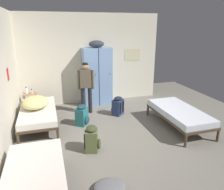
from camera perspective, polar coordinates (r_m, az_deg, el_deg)
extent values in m
plane|color=slate|center=(5.24, 0.86, -10.81)|extent=(8.50, 8.50, 0.00)
cube|color=beige|center=(7.28, -5.60, 9.32)|extent=(4.66, 0.06, 2.90)
cube|color=beige|center=(7.65, 5.34, 10.48)|extent=(0.55, 0.01, 0.40)
cube|color=red|center=(5.48, -25.62, 4.92)|extent=(0.01, 0.20, 0.28)
cube|color=#7A9ECC|center=(7.06, -5.72, 4.72)|extent=(0.44, 0.52, 1.85)
cylinder|color=black|center=(6.80, -4.29, 5.32)|extent=(0.02, 0.03, 0.02)
cube|color=#7A9ECC|center=(7.16, -2.10, 4.97)|extent=(0.44, 0.52, 1.85)
cylinder|color=black|center=(6.91, -0.55, 5.57)|extent=(0.02, 0.03, 0.02)
ellipsoid|color=#333842|center=(6.95, -4.08, 13.19)|extent=(0.48, 0.36, 0.22)
cylinder|color=#99704C|center=(6.92, -22.03, -2.40)|extent=(0.03, 0.03, 0.55)
cylinder|color=#99704C|center=(6.89, -19.15, -2.16)|extent=(0.03, 0.03, 0.55)
cylinder|color=#99704C|center=(7.18, -21.87, -1.69)|extent=(0.03, 0.03, 0.55)
cylinder|color=#99704C|center=(7.15, -19.09, -1.45)|extent=(0.03, 0.03, 0.55)
cube|color=#99704C|center=(7.06, -20.47, -2.55)|extent=(0.38, 0.30, 0.02)
cube|color=#99704C|center=(6.95, -20.79, 0.30)|extent=(0.38, 0.30, 0.02)
cylinder|color=#473828|center=(6.83, 15.73, -3.22)|extent=(0.06, 0.06, 0.28)
cylinder|color=#473828|center=(6.43, 9.37, -4.07)|extent=(0.06, 0.06, 0.28)
cylinder|color=#473828|center=(5.51, 25.99, -9.58)|extent=(0.06, 0.06, 0.28)
cylinder|color=#473828|center=(5.01, 18.73, -11.40)|extent=(0.06, 0.06, 0.28)
cube|color=#473828|center=(5.84, 17.14, -5.16)|extent=(0.90, 1.90, 0.06)
cube|color=silver|center=(5.80, 17.22, -4.25)|extent=(0.87, 1.84, 0.14)
cube|color=silver|center=(5.78, 17.29, -3.56)|extent=(0.86, 1.82, 0.01)
cylinder|color=#473828|center=(4.50, -24.44, -15.70)|extent=(0.06, 0.06, 0.28)
cylinder|color=#473828|center=(4.44, -13.32, -14.92)|extent=(0.06, 0.06, 0.28)
cube|color=#473828|center=(3.60, -19.53, -20.92)|extent=(0.90, 1.90, 0.06)
cube|color=silver|center=(3.54, -19.71, -19.65)|extent=(0.87, 1.84, 0.14)
cube|color=silver|center=(3.50, -19.84, -18.66)|extent=(0.86, 1.82, 0.01)
cylinder|color=#473828|center=(5.20, -23.40, -10.86)|extent=(0.06, 0.06, 0.28)
cylinder|color=#473828|center=(5.15, -13.98, -10.14)|extent=(0.06, 0.06, 0.28)
cylinder|color=#473828|center=(6.88, -21.92, -3.72)|extent=(0.06, 0.06, 0.28)
cylinder|color=#473828|center=(6.84, -14.92, -3.12)|extent=(0.06, 0.06, 0.28)
cube|color=#473828|center=(5.93, -18.71, -4.98)|extent=(0.90, 1.90, 0.06)
cube|color=silver|center=(5.89, -18.80, -4.08)|extent=(0.87, 1.84, 0.14)
cube|color=silver|center=(5.86, -18.87, -3.40)|extent=(0.86, 1.82, 0.01)
ellipsoid|color=#D1C67F|center=(5.90, -19.49, -1.83)|extent=(0.66, 0.84, 0.28)
cylinder|color=black|center=(6.50, -5.76, -1.32)|extent=(0.12, 0.12, 0.79)
cylinder|color=black|center=(6.50, -7.62, -1.37)|extent=(0.12, 0.12, 0.79)
cube|color=brown|center=(6.32, -6.91, 4.34)|extent=(0.36, 0.25, 0.54)
cylinder|color=brown|center=(6.32, -5.06, 4.06)|extent=(0.08, 0.08, 0.56)
cylinder|color=brown|center=(6.33, -8.72, 3.94)|extent=(0.08, 0.08, 0.56)
sphere|color=tan|center=(6.24, -7.03, 7.56)|extent=(0.19, 0.19, 0.19)
ellipsoid|color=black|center=(6.24, -7.04, 7.99)|extent=(0.18, 0.18, 0.11)
cylinder|color=white|center=(6.95, -21.52, 1.05)|extent=(0.08, 0.08, 0.17)
cylinder|color=#2666B2|center=(6.92, -21.62, 1.89)|extent=(0.04, 0.04, 0.04)
cylinder|color=beige|center=(6.88, -20.29, 0.81)|extent=(0.06, 0.06, 0.12)
cylinder|color=black|center=(6.87, -20.35, 1.40)|extent=(0.03, 0.03, 0.03)
cube|color=#566038|center=(4.63, -5.34, -11.73)|extent=(0.32, 0.37, 0.46)
ellipsoid|color=#383D23|center=(4.66, -3.43, -12.64)|extent=(0.14, 0.25, 0.20)
ellipsoid|color=#383D23|center=(4.50, -5.44, -8.74)|extent=(0.29, 0.34, 0.10)
cube|color=black|center=(4.55, -7.16, -12.00)|extent=(0.04, 0.05, 0.32)
cube|color=black|center=(4.71, -6.93, -10.94)|extent=(0.04, 0.05, 0.32)
cube|color=#23666B|center=(5.78, -7.90, -5.58)|extent=(0.38, 0.40, 0.46)
ellipsoid|color=#193D42|center=(5.76, -6.51, -6.53)|extent=(0.20, 0.24, 0.20)
ellipsoid|color=#193D42|center=(5.68, -8.02, -3.08)|extent=(0.34, 0.36, 0.10)
cube|color=black|center=(5.76, -9.51, -5.52)|extent=(0.05, 0.05, 0.32)
cube|color=black|center=(5.90, -8.75, -4.89)|extent=(0.05, 0.05, 0.32)
cube|color=navy|center=(6.36, 1.55, -3.21)|extent=(0.40, 0.39, 0.46)
ellipsoid|color=black|center=(6.46, 0.38, -3.66)|extent=(0.23, 0.22, 0.20)
ellipsoid|color=black|center=(6.27, 1.57, -0.91)|extent=(0.36, 0.35, 0.10)
cube|color=black|center=(6.37, 3.00, -2.99)|extent=(0.05, 0.05, 0.32)
cube|color=black|center=(6.22, 2.25, -3.48)|extent=(0.05, 0.05, 0.32)
ellipsoid|color=slate|center=(3.73, -0.66, -23.06)|extent=(0.52, 0.46, 0.13)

